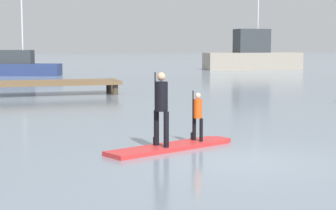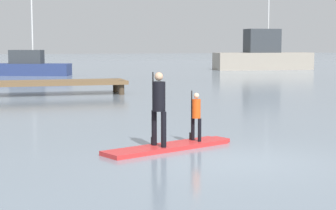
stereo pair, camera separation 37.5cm
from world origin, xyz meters
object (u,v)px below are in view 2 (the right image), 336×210
at_px(paddler_adult, 159,104).
at_px(fishing_boat_green_midground, 23,67).
at_px(paddleboard_near, 170,147).
at_px(paddler_child_solo, 196,114).
at_px(motor_boat_small_navy, 263,55).

xyz_separation_m(paddler_adult, fishing_boat_green_midground, (-2.22, 32.52, -0.42)).
bearing_deg(paddleboard_near, fishing_boat_green_midground, 94.45).
distance_m(paddleboard_near, paddler_child_solo, 1.10).
distance_m(paddler_adult, paddler_child_solo, 1.20).
relative_size(paddler_adult, motor_boat_small_navy, 0.18).
relative_size(fishing_boat_green_midground, motor_boat_small_navy, 0.79).
xyz_separation_m(paddleboard_near, motor_boat_small_navy, (19.29, 36.11, 1.27)).
bearing_deg(motor_boat_small_navy, paddler_adult, -118.39).
bearing_deg(paddler_adult, motor_boat_small_navy, 61.61).
xyz_separation_m(paddler_child_solo, fishing_boat_green_midground, (-3.29, 32.07, -0.10)).
bearing_deg(fishing_boat_green_midground, paddler_adult, -86.09).
relative_size(paddleboard_near, fishing_boat_green_midground, 0.46).
height_order(paddler_adult, fishing_boat_green_midground, fishing_boat_green_midground).
bearing_deg(paddler_child_solo, paddler_adult, -156.71).
height_order(paddleboard_near, paddler_child_solo, paddler_child_solo).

